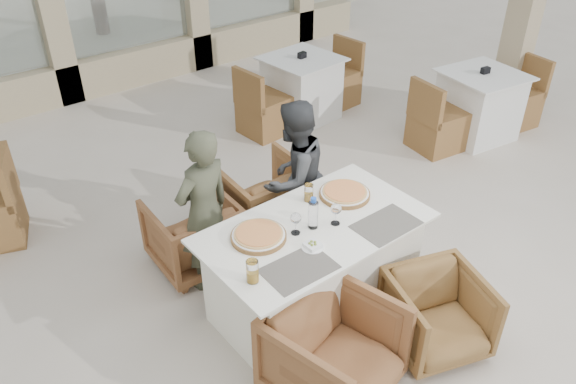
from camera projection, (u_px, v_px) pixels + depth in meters
ground at (301, 300)px, 4.36m from camera, size 80.00×80.00×0.00m
perimeter_wall_far at (57, 41)px, 7.04m from camera, size 10.00×0.34×1.60m
lantern_pillar at (520, 34)px, 6.65m from camera, size 0.34×0.34×2.00m
dining_table at (314, 269)px, 4.08m from camera, size 1.60×0.90×0.77m
placemat_near_left at (299, 269)px, 3.50m from camera, size 0.46×0.31×0.00m
placemat_near_right at (386, 225)px, 3.88m from camera, size 0.45×0.30×0.00m
pizza_left at (259, 235)px, 3.74m from camera, size 0.40×0.40×0.05m
pizza_right at (345, 193)px, 4.17m from camera, size 0.46×0.46×0.05m
water_bottle at (313, 213)px, 3.80m from camera, size 0.09×0.09×0.24m
wine_glass_centre at (296, 222)px, 3.75m from camera, size 0.08×0.08×0.18m
wine_glass_near at (336, 213)px, 3.84m from camera, size 0.10×0.10×0.18m
beer_glass_left at (252, 271)px, 3.37m from camera, size 0.09×0.09×0.15m
beer_glass_right at (309, 193)px, 4.10m from camera, size 0.08×0.08×0.14m
olive_dish at (313, 245)px, 3.66m from camera, size 0.14×0.14×0.04m
armchair_far_left at (193, 233)px, 4.56m from camera, size 0.68×0.70×0.61m
armchair_far_right at (264, 198)px, 4.95m from camera, size 0.76×0.77×0.66m
armchair_near_left at (334, 352)px, 3.50m from camera, size 0.86×0.88×0.67m
armchair_near_right at (437, 314)px, 3.84m from camera, size 0.79×0.80×0.57m
diner_left at (204, 212)px, 4.18m from camera, size 0.54×0.40×1.35m
diner_right at (294, 178)px, 4.59m from camera, size 0.74×0.63×1.34m
bg_table_b at (302, 88)px, 6.84m from camera, size 1.69×0.94×0.77m
bg_table_c at (478, 105)px, 6.43m from camera, size 1.75×1.06×0.77m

